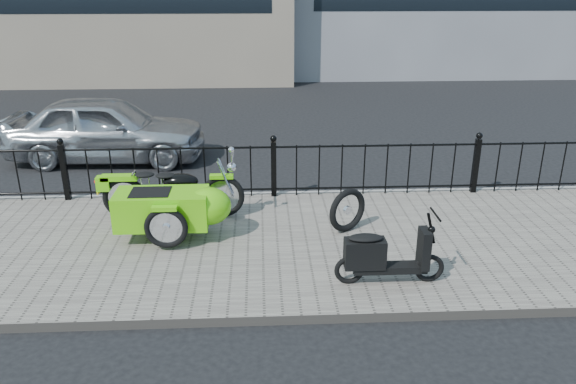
{
  "coord_description": "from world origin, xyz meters",
  "views": [
    {
      "loc": [
        -0.22,
        -7.74,
        3.67
      ],
      "look_at": [
        0.17,
        -0.1,
        0.72
      ],
      "focal_mm": 35.0,
      "sensor_mm": 36.0,
      "label": 1
    }
  ],
  "objects_px": {
    "motorcycle_sidecar": "(176,204)",
    "scooter": "(383,256)",
    "spare_tire": "(347,210)",
    "sedan_car": "(106,129)"
  },
  "relations": [
    {
      "from": "scooter",
      "to": "sedan_car",
      "type": "bearing_deg",
      "value": 130.05
    },
    {
      "from": "motorcycle_sidecar",
      "to": "scooter",
      "type": "distance_m",
      "value": 3.1
    },
    {
      "from": "scooter",
      "to": "spare_tire",
      "type": "bearing_deg",
      "value": 97.61
    },
    {
      "from": "motorcycle_sidecar",
      "to": "scooter",
      "type": "bearing_deg",
      "value": -29.58
    },
    {
      "from": "motorcycle_sidecar",
      "to": "scooter",
      "type": "relative_size",
      "value": 1.67
    },
    {
      "from": "sedan_car",
      "to": "scooter",
      "type": "bearing_deg",
      "value": -137.64
    },
    {
      "from": "motorcycle_sidecar",
      "to": "spare_tire",
      "type": "height_order",
      "value": "motorcycle_sidecar"
    },
    {
      "from": "motorcycle_sidecar",
      "to": "sedan_car",
      "type": "bearing_deg",
      "value": 116.18
    },
    {
      "from": "scooter",
      "to": "sedan_car",
      "type": "relative_size",
      "value": 0.34
    },
    {
      "from": "motorcycle_sidecar",
      "to": "scooter",
      "type": "xyz_separation_m",
      "value": [
        2.69,
        -1.53,
        -0.12
      ]
    }
  ]
}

